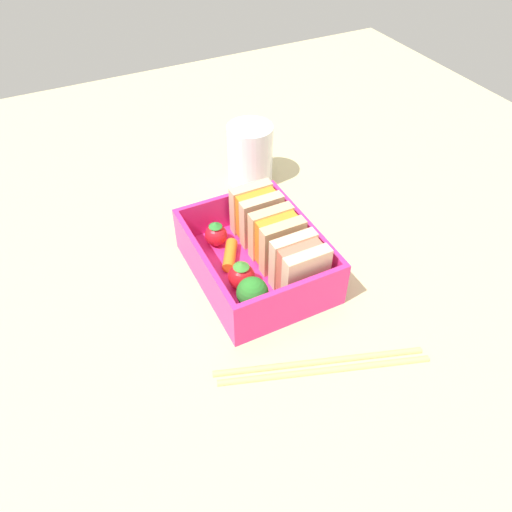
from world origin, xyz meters
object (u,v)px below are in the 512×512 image
(chopstick_pair, at_px, (325,363))
(broccoli_floret, at_px, (252,294))
(sandwich_left, at_px, (256,214))
(sandwich_center, at_px, (299,267))
(strawberry_far_left, at_px, (216,234))
(strawberry_left, at_px, (241,276))
(drinking_glass, at_px, (250,154))
(sandwich_center_left, at_px, (276,239))
(carrot_stick_far_left, at_px, (230,255))

(chopstick_pair, bearing_deg, broccoli_floret, -157.21)
(sandwich_left, bearing_deg, chopstick_pair, -6.73)
(sandwich_center, relative_size, strawberry_far_left, 1.88)
(strawberry_far_left, xyz_separation_m, broccoli_floret, (0.11, -0.01, 0.01))
(sandwich_center, height_order, strawberry_left, sandwich_center)
(sandwich_center, relative_size, chopstick_pair, 0.30)
(strawberry_far_left, distance_m, drinking_glass, 0.16)
(strawberry_far_left, xyz_separation_m, drinking_glass, (-0.12, 0.10, 0.02))
(strawberry_far_left, bearing_deg, sandwich_center, 25.73)
(sandwich_center_left, relative_size, sandwich_center, 1.00)
(drinking_glass, bearing_deg, sandwich_left, -22.91)
(sandwich_center_left, height_order, drinking_glass, drinking_glass)
(sandwich_center, xyz_separation_m, strawberry_far_left, (-0.11, -0.05, -0.02))
(carrot_stick_far_left, relative_size, drinking_glass, 0.52)
(strawberry_far_left, height_order, drinking_glass, drinking_glass)
(sandwich_left, distance_m, sandwich_center, 0.10)
(carrot_stick_far_left, height_order, strawberry_left, strawberry_left)
(strawberry_far_left, height_order, carrot_stick_far_left, strawberry_far_left)
(carrot_stick_far_left, xyz_separation_m, drinking_glass, (-0.15, 0.10, 0.02))
(sandwich_center_left, xyz_separation_m, carrot_stick_far_left, (-0.02, -0.05, -0.02))
(sandwich_center_left, relative_size, broccoli_floret, 1.40)
(carrot_stick_far_left, bearing_deg, sandwich_center_left, 64.96)
(sandwich_left, distance_m, strawberry_left, 0.09)
(sandwich_left, height_order, strawberry_far_left, sandwich_left)
(strawberry_left, bearing_deg, drinking_glass, 151.45)
(sandwich_center, distance_m, drinking_glass, 0.23)
(carrot_stick_far_left, relative_size, strawberry_left, 1.25)
(strawberry_left, height_order, drinking_glass, drinking_glass)
(carrot_stick_far_left, bearing_deg, sandwich_left, 120.46)
(carrot_stick_far_left, bearing_deg, strawberry_far_left, -174.75)
(strawberry_far_left, bearing_deg, sandwich_left, 84.89)
(sandwich_center_left, bearing_deg, carrot_stick_far_left, -115.04)
(sandwich_center, height_order, broccoli_floret, sandwich_center)
(carrot_stick_far_left, bearing_deg, chopstick_pair, 8.58)
(sandwich_center, xyz_separation_m, broccoli_floret, (0.01, -0.06, -0.00))
(sandwich_center_left, relative_size, drinking_glass, 0.73)
(broccoli_floret, relative_size, chopstick_pair, 0.21)
(carrot_stick_far_left, bearing_deg, sandwich_center, 33.30)
(broccoli_floret, xyz_separation_m, drinking_glass, (-0.23, 0.11, 0.00))
(strawberry_far_left, xyz_separation_m, carrot_stick_far_left, (0.03, 0.00, -0.01))
(strawberry_left, relative_size, chopstick_pair, 0.17)
(sandwich_center_left, height_order, strawberry_left, sandwich_center_left)
(drinking_glass, bearing_deg, broccoli_floret, -25.56)
(sandwich_left, xyz_separation_m, sandwich_center_left, (0.05, 0.00, 0.00))
(sandwich_center_left, distance_m, chopstick_pair, 0.15)
(strawberry_far_left, relative_size, broccoli_floret, 0.75)
(sandwich_center_left, relative_size, strawberry_far_left, 1.88)
(broccoli_floret, xyz_separation_m, chopstick_pair, (0.09, 0.04, -0.03))
(sandwich_center, distance_m, carrot_stick_far_left, 0.09)
(drinking_glass, bearing_deg, sandwich_center, -12.98)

